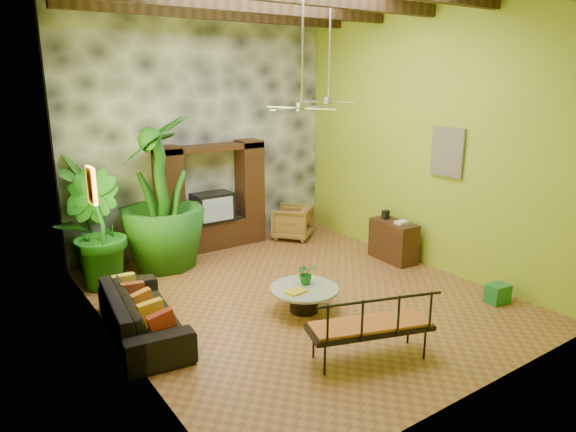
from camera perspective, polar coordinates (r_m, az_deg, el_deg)
ground at (r=8.93m, az=0.95°, el=-8.76°), size 7.00×7.00×0.00m
back_wall at (r=11.25m, az=-9.57°, el=9.21°), size 6.00×0.02×5.00m
left_wall at (r=6.95m, az=-19.57°, el=5.04°), size 0.02×7.00×5.00m
right_wall at (r=10.28m, az=14.89°, el=8.38°), size 0.02×7.00×5.00m
stone_accent_wall at (r=11.20m, az=-9.44°, el=9.19°), size 5.98×0.10×4.98m
entertainment_center at (r=11.19m, az=-8.43°, el=1.23°), size 2.40×0.55×2.30m
ceiling_fan_front at (r=7.73m, az=1.60°, el=13.54°), size 1.28×1.28×1.86m
ceiling_fan_back at (r=10.10m, az=4.55°, el=13.85°), size 1.28×1.28×1.86m
wall_art_mask at (r=7.99m, az=-20.99°, el=3.18°), size 0.06×0.32×0.55m
wall_art_painting at (r=9.89m, az=17.30°, el=6.79°), size 0.06×0.70×0.90m
sofa at (r=7.79m, az=-15.89°, el=-10.35°), size 1.18×2.41×0.68m
wicker_armchair at (r=11.89m, az=0.51°, el=-0.69°), size 1.16×1.17×0.76m
tall_plant_a at (r=10.32m, az=-21.39°, el=0.25°), size 1.42×1.46×2.31m
tall_plant_b at (r=9.59m, az=-20.62°, el=-1.50°), size 1.29×1.41×2.06m
tall_plant_c at (r=10.09m, az=-13.96°, el=2.44°), size 2.25×2.25×2.96m
coffee_table at (r=8.26m, az=1.82°, el=-8.86°), size 1.09×1.09×0.40m
centerpiece_plant at (r=8.30m, az=2.04°, el=-6.36°), size 0.37×0.33×0.35m
yellow_tray at (r=8.01m, az=0.92°, el=-8.39°), size 0.32×0.24×0.03m
iron_bench at (r=6.87m, az=9.52°, el=-11.74°), size 1.74×1.10×0.57m
side_console at (r=10.66m, az=11.61°, el=-2.73°), size 0.53×1.05×0.81m
green_bin at (r=9.27m, az=22.27°, el=-7.97°), size 0.39×0.31×0.31m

